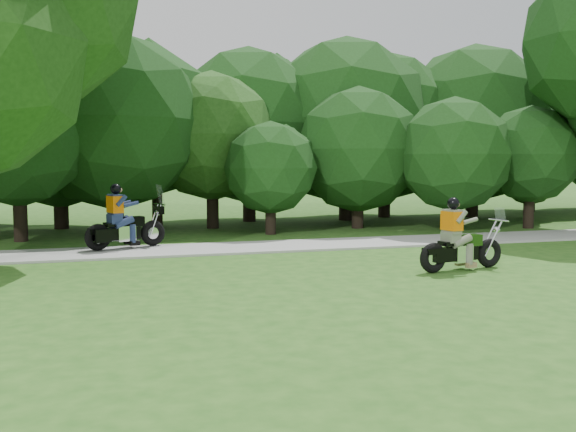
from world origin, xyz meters
TOP-DOWN VIEW (x-y plane):
  - ground at (0.00, 0.00)m, footprint 100.00×100.00m
  - walkway at (0.00, 8.00)m, footprint 60.00×2.20m
  - tree_line at (-0.02, 14.77)m, footprint 41.18×11.94m
  - chopper_motorcycle at (0.31, 3.19)m, footprint 2.29×0.79m
  - touring_motorcycle at (-6.77, 8.51)m, footprint 2.22×1.31m

SIDE VIEW (x-z plane):
  - ground at x=0.00m, z-range 0.00..0.00m
  - walkway at x=0.00m, z-range 0.00..0.06m
  - chopper_motorcycle at x=0.31m, z-range -0.22..1.43m
  - touring_motorcycle at x=-6.77m, z-range -0.18..1.58m
  - tree_line at x=-0.02m, z-range -0.20..7.50m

